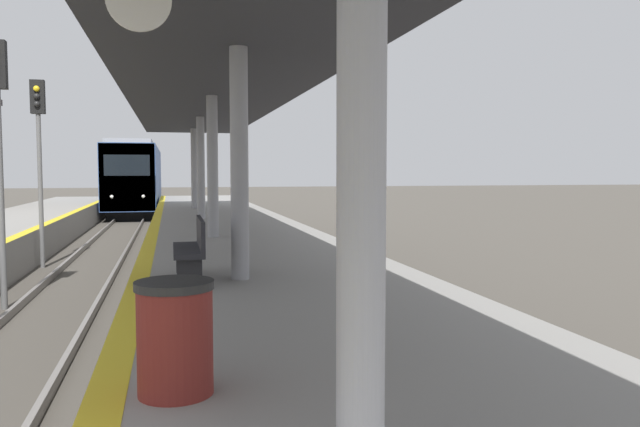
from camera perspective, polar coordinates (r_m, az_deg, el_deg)
train at (r=41.98m, az=-16.42°, el=3.15°), size 2.78×18.25×4.31m
signal_far at (r=18.53m, az=-24.32°, el=6.26°), size 0.36×0.31×5.08m
station_canopy at (r=15.69m, az=-9.87°, el=10.63°), size 4.17×30.79×3.67m
trash_bin at (r=4.78m, az=-13.11°, el=-10.96°), size 0.58×0.58×0.84m
bench at (r=9.66m, az=-11.58°, el=-3.01°), size 0.44×1.61×0.92m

